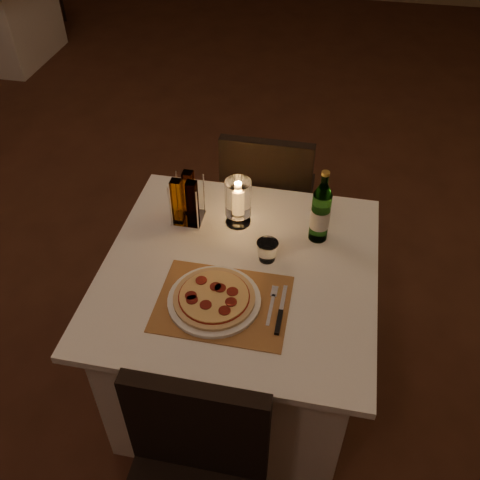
% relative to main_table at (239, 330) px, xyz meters
% --- Properties ---
extents(floor, '(8.00, 10.00, 0.02)m').
position_rel_main_table_xyz_m(floor, '(-0.23, 0.31, -0.38)').
color(floor, '#492517').
rests_on(floor, ground).
extents(main_table, '(1.00, 1.00, 0.74)m').
position_rel_main_table_xyz_m(main_table, '(0.00, 0.00, 0.00)').
color(main_table, white).
rests_on(main_table, ground).
extents(chair_far, '(0.42, 0.42, 0.90)m').
position_rel_main_table_xyz_m(chair_far, '(0.00, 0.71, 0.18)').
color(chair_far, black).
rests_on(chair_far, ground).
extents(placemat, '(0.45, 0.34, 0.00)m').
position_rel_main_table_xyz_m(placemat, '(-0.02, -0.18, 0.37)').
color(placemat, '#A56D39').
rests_on(placemat, main_table).
extents(plate, '(0.32, 0.32, 0.01)m').
position_rel_main_table_xyz_m(plate, '(-0.05, -0.18, 0.38)').
color(plate, white).
rests_on(plate, placemat).
extents(pizza, '(0.28, 0.28, 0.02)m').
position_rel_main_table_xyz_m(pizza, '(-0.05, -0.18, 0.39)').
color(pizza, '#D8B77F').
rests_on(pizza, plate).
extents(fork, '(0.02, 0.18, 0.00)m').
position_rel_main_table_xyz_m(fork, '(0.14, -0.15, 0.37)').
color(fork, silver).
rests_on(fork, placemat).
extents(knife, '(0.02, 0.22, 0.01)m').
position_rel_main_table_xyz_m(knife, '(0.18, -0.21, 0.37)').
color(knife, black).
rests_on(knife, placemat).
extents(tumbler, '(0.08, 0.08, 0.08)m').
position_rel_main_table_xyz_m(tumbler, '(0.09, 0.07, 0.41)').
color(tumbler, white).
rests_on(tumbler, main_table).
extents(water_bottle, '(0.07, 0.07, 0.31)m').
position_rel_main_table_xyz_m(water_bottle, '(0.27, 0.22, 0.49)').
color(water_bottle, '#5C9852').
rests_on(water_bottle, main_table).
extents(hurricane_candle, '(0.10, 0.10, 0.20)m').
position_rel_main_table_xyz_m(hurricane_candle, '(-0.05, 0.25, 0.48)').
color(hurricane_candle, white).
rests_on(hurricane_candle, main_table).
extents(cruet_caddy, '(0.12, 0.12, 0.21)m').
position_rel_main_table_xyz_m(cruet_caddy, '(-0.25, 0.23, 0.46)').
color(cruet_caddy, white).
rests_on(cruet_caddy, main_table).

